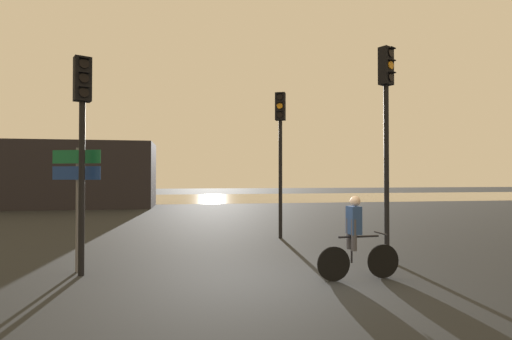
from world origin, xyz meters
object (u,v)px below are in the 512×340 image
(traffic_light_near_right, at_px, (386,114))
(traffic_light_center, at_px, (280,137))
(cyclist, at_px, (356,237))
(traffic_light_near_left, at_px, (82,123))
(direction_sign_post, at_px, (77,186))
(distant_building, at_px, (39,175))

(traffic_light_near_right, distance_m, traffic_light_center, 4.15)
(traffic_light_near_right, height_order, cyclist, traffic_light_near_right)
(traffic_light_center, relative_size, traffic_light_near_left, 1.07)
(traffic_light_near_left, relative_size, direction_sign_post, 1.70)
(distant_building, distance_m, cyclist, 23.48)
(traffic_light_center, height_order, cyclist, traffic_light_center)
(traffic_light_near_right, bearing_deg, traffic_light_near_left, -27.05)
(distant_building, bearing_deg, traffic_light_near_right, -52.81)
(traffic_light_near_left, xyz_separation_m, cyclist, (5.32, -1.25, -2.25))
(direction_sign_post, bearing_deg, traffic_light_near_left, 138.63)
(distant_building, height_order, traffic_light_near_right, traffic_light_near_right)
(traffic_light_near_right, distance_m, traffic_light_near_left, 6.81)
(traffic_light_center, xyz_separation_m, cyclist, (0.23, -5.32, -2.45))
(distant_building, distance_m, traffic_light_near_left, 19.97)
(traffic_light_near_left, bearing_deg, cyclist, 141.11)
(traffic_light_center, distance_m, traffic_light_near_left, 6.52)
(traffic_light_center, relative_size, cyclist, 2.76)
(traffic_light_near_left, distance_m, cyclist, 5.91)
(traffic_light_near_left, bearing_deg, direction_sign_post, -87.41)
(traffic_light_near_right, xyz_separation_m, direction_sign_post, (-6.97, 0.02, -1.70))
(direction_sign_post, xyz_separation_m, cyclist, (5.49, -1.56, -0.97))
(cyclist, bearing_deg, distant_building, -151.38)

